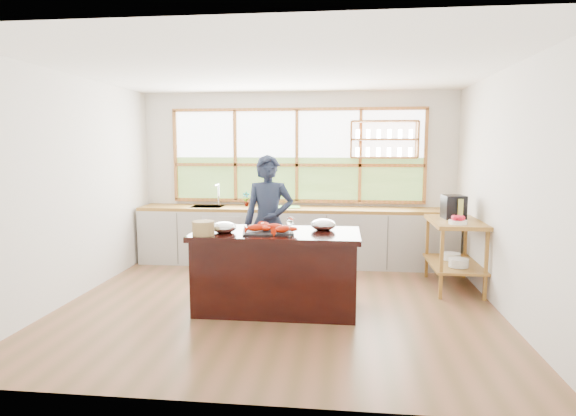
# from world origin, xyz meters

# --- Properties ---
(ground_plane) EXTENTS (5.00, 5.00, 0.00)m
(ground_plane) POSITION_xyz_m (0.00, 0.00, 0.00)
(ground_plane) COLOR brown
(room_shell) EXTENTS (5.02, 4.52, 2.71)m
(room_shell) POSITION_xyz_m (0.02, 0.51, 1.75)
(room_shell) COLOR silver
(room_shell) RESTS_ON ground_plane
(back_counter) EXTENTS (4.90, 0.63, 0.90)m
(back_counter) POSITION_xyz_m (-0.02, 1.94, 0.45)
(back_counter) COLOR #AEACA6
(back_counter) RESTS_ON ground_plane
(right_shelf_unit) EXTENTS (0.62, 1.10, 0.90)m
(right_shelf_unit) POSITION_xyz_m (2.19, 0.89, 0.60)
(right_shelf_unit) COLOR #946126
(right_shelf_unit) RESTS_ON ground_plane
(island) EXTENTS (1.85, 0.90, 0.90)m
(island) POSITION_xyz_m (0.00, -0.20, 0.45)
(island) COLOR black
(island) RESTS_ON ground_plane
(cook) EXTENTS (0.66, 0.46, 1.74)m
(cook) POSITION_xyz_m (-0.21, 0.59, 0.87)
(cook) COLOR #1A2237
(cook) RESTS_ON ground_plane
(potted_plant) EXTENTS (0.13, 0.10, 0.24)m
(potted_plant) POSITION_xyz_m (-0.78, 2.00, 1.02)
(potted_plant) COLOR slate
(potted_plant) RESTS_ON back_counter
(cutting_board) EXTENTS (0.45, 0.37, 0.01)m
(cutting_board) POSITION_xyz_m (-0.13, 1.94, 0.91)
(cutting_board) COLOR #66C546
(cutting_board) RESTS_ON back_counter
(espresso_machine) EXTENTS (0.30, 0.31, 0.31)m
(espresso_machine) POSITION_xyz_m (2.19, 1.05, 1.05)
(espresso_machine) COLOR black
(espresso_machine) RESTS_ON right_shelf_unit
(wine_bottle) EXTENTS (0.08, 0.08, 0.28)m
(wine_bottle) POSITION_xyz_m (2.24, 0.88, 1.04)
(wine_bottle) COLOR #ADB250
(wine_bottle) RESTS_ON right_shelf_unit
(fruit_bowl) EXTENTS (0.22, 0.22, 0.11)m
(fruit_bowl) POSITION_xyz_m (2.14, 0.57, 0.95)
(fruit_bowl) COLOR white
(fruit_bowl) RESTS_ON right_shelf_unit
(slate_board) EXTENTS (0.61, 0.49, 0.02)m
(slate_board) POSITION_xyz_m (-0.08, -0.28, 0.91)
(slate_board) COLOR black
(slate_board) RESTS_ON island
(lobster_pile) EXTENTS (0.52, 0.44, 0.08)m
(lobster_pile) POSITION_xyz_m (-0.06, -0.28, 0.96)
(lobster_pile) COLOR #EA2E01
(lobster_pile) RESTS_ON slate_board
(mixing_bowl_left) EXTENTS (0.27, 0.27, 0.13)m
(mixing_bowl_left) POSITION_xyz_m (-0.57, -0.32, 0.96)
(mixing_bowl_left) COLOR silver
(mixing_bowl_left) RESTS_ON island
(mixing_bowl_right) EXTENTS (0.28, 0.28, 0.14)m
(mixing_bowl_right) POSITION_xyz_m (0.52, -0.03, 0.96)
(mixing_bowl_right) COLOR silver
(mixing_bowl_right) RESTS_ON island
(wine_glass) EXTENTS (0.08, 0.08, 0.22)m
(wine_glass) POSITION_xyz_m (0.19, -0.52, 1.06)
(wine_glass) COLOR white
(wine_glass) RESTS_ON island
(wicker_basket) EXTENTS (0.24, 0.24, 0.15)m
(wicker_basket) POSITION_xyz_m (-0.75, -0.50, 0.98)
(wicker_basket) COLOR tan
(wicker_basket) RESTS_ON island
(parchment_roll) EXTENTS (0.21, 0.30, 0.08)m
(parchment_roll) POSITION_xyz_m (-0.83, -0.04, 0.94)
(parchment_roll) COLOR silver
(parchment_roll) RESTS_ON island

